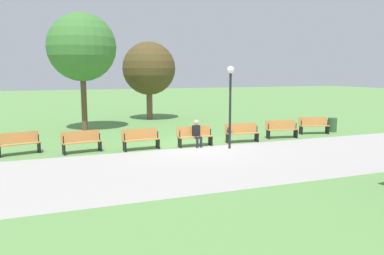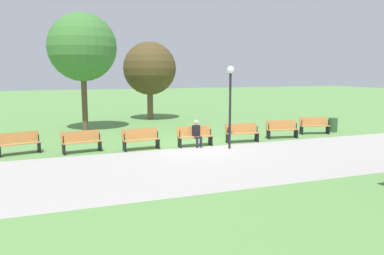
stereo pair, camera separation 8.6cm
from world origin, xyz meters
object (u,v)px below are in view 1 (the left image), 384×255
Objects in this scene: bench_0 at (314,125)px; bench_6 at (19,143)px; bench_2 at (242,132)px; bench_5 at (82,141)px; person_seated at (197,133)px; tree_0 at (82,47)px; bench_1 at (282,129)px; bench_4 at (141,139)px; lamp_post at (230,91)px; trash_bin at (332,125)px; tree_1 at (149,69)px; bench_3 at (195,136)px.

bench_0 is 1.00× the size of bench_6.
bench_5 is (7.31, -0.31, 0.00)m from bench_2.
tree_0 is (4.18, -6.82, 4.02)m from person_seated.
bench_1 is at bearing 163.16° from bench_6.
bench_1 and bench_4 have the same top height.
lamp_post reaches higher than bench_5.
tree_0 is 8.45× the size of trash_bin.
bench_6 is 8.93m from lamp_post.
tree_0 reaches higher than bench_2.
tree_0 is at bearing -23.45° from trash_bin.
bench_6 is 1.39× the size of person_seated.
bench_4 is at bearing 163.18° from bench_5.
tree_0 is 6.12m from tree_1.
tree_0 is at bearing -40.23° from bench_2.
tree_0 is at bearing -58.52° from person_seated.
person_seated is (-7.30, 1.06, 0.17)m from bench_6.
bench_3 is 8.90m from tree_0.
bench_2 and bench_6 have the same top height.
person_seated is at bearing 109.26° from bench_3.
bench_1 is at bearing -158.20° from lamp_post.
bench_1 is 9.73m from bench_5.
tree_1 reaches higher than trash_bin.
tree_1 is (-4.78, -3.65, -1.12)m from tree_0.
lamp_post reaches higher than trash_bin.
bench_4 is at bearing 5.25° from trash_bin.
bench_4 is at bearing 4.81° from bench_2.
bench_0 and bench_2 have the same top height.
bench_2 is at bearing 16.82° from bench_1.
tree_0 reaches higher than bench_4.
person_seated reaches higher than bench_3.
lamp_post is 4.57× the size of trash_bin.
lamp_post is 8.06m from trash_bin.
bench_4 is at bearing 12.02° from bench_1.
bench_0 is 6.67m from lamp_post.
bench_0 is at bearing 125.03° from tree_1.
trash_bin is (-13.55, -0.72, -0.08)m from bench_5.
bench_3 is at bearing 21.63° from bench_0.
bench_1 is 0.47× the size of lamp_post.
bench_5 reaches higher than trash_bin.
trash_bin is at bearing -163.75° from lamp_post.
tree_0 is (-0.74, -6.27, 4.19)m from bench_5.
bench_3 is 0.45× the size of lamp_post.
person_seated is (-0.05, 0.14, 0.17)m from bench_3.
bench_1 is 2.13× the size of trash_bin.
person_seated is (2.39, 0.24, 0.17)m from bench_2.
tree_1 reaches higher than bench_1.
bench_6 is (2.39, -0.51, 0.00)m from bench_5.
bench_2 is at bearing 134.96° from tree_0.
tree_0 reaches higher than bench_6.
bench_5 is 0.47× the size of lamp_post.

